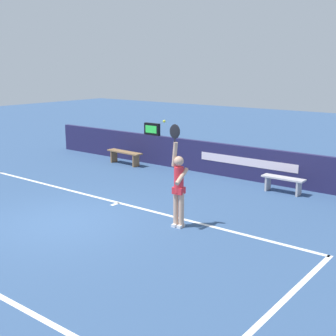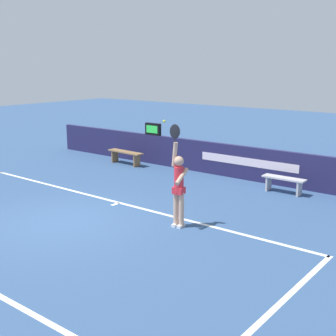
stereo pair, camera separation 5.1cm
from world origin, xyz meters
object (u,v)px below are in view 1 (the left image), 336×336
tennis_player (179,185)px  courtside_bench_near (125,154)px  speed_display (152,129)px  courtside_bench_far (283,181)px  tennis_ball (164,121)px

tennis_player → courtside_bench_near: bearing=143.6°
speed_display → courtside_bench_near: bearing=-132.7°
tennis_player → speed_display: bearing=134.9°
tennis_player → courtside_bench_far: bearing=80.1°
courtside_bench_near → courtside_bench_far: courtside_bench_near is taller
courtside_bench_near → courtside_bench_far: 6.56m
tennis_ball → courtside_bench_near: tennis_ball is taller
speed_display → tennis_ball: bearing=-47.8°
tennis_ball → courtside_bench_near: (-5.59, 4.55, -2.16)m
speed_display → courtside_bench_near: 1.46m
tennis_player → courtside_bench_far: (0.75, 4.30, -0.67)m
speed_display → tennis_player: tennis_player is taller
speed_display → courtside_bench_far: speed_display is taller
courtside_bench_near → speed_display: bearing=47.3°
courtside_bench_near → courtside_bench_far: bearing=0.1°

